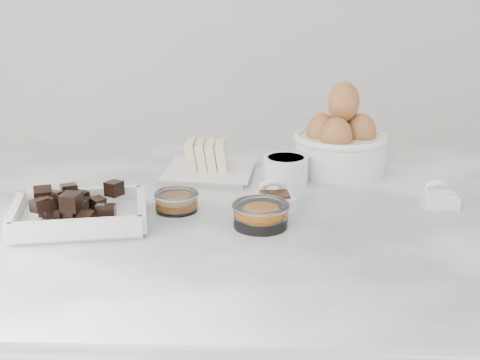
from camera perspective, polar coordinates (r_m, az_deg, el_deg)
name	(u,v)px	position (r m, az deg, el deg)	size (l,w,h in m)	color
marble_slab	(227,221)	(1.08, -1.12, -3.52)	(1.20, 0.80, 0.04)	white
chocolate_dish	(79,211)	(1.03, -13.56, -2.55)	(0.22, 0.19, 0.05)	white
butter_plate	(208,164)	(1.23, -2.74, 1.40)	(0.17, 0.17, 0.06)	white
sugar_ramekin	(286,169)	(1.19, 3.91, 0.96)	(0.08, 0.08, 0.05)	white
egg_bowl	(341,143)	(1.27, 8.58, 3.17)	(0.18, 0.18, 0.17)	white
honey_bowl	(176,201)	(1.06, -5.44, -1.79)	(0.07, 0.07, 0.03)	white
zest_bowl	(261,214)	(0.99, 1.79, -2.90)	(0.09, 0.09, 0.04)	white
vanilla_spoon	(274,198)	(1.07, 2.91, -1.55)	(0.07, 0.08, 0.05)	white
salt_spoon	(439,197)	(1.13, 16.60, -1.39)	(0.06, 0.07, 0.04)	white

